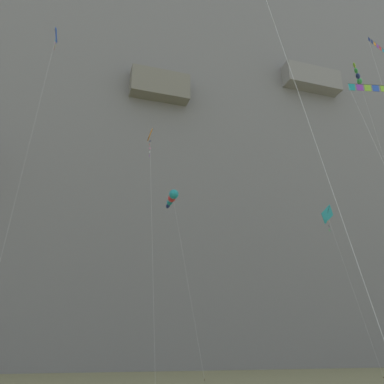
{
  "coord_description": "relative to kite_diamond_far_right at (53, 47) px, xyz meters",
  "views": [
    {
      "loc": [
        -11.55,
        -4.02,
        2.79
      ],
      "look_at": [
        -2.69,
        24.12,
        13.97
      ],
      "focal_mm": 38.48,
      "sensor_mm": 36.0,
      "label": 1
    }
  ],
  "objects": [
    {
      "name": "kite_diamond_far_right",
      "position": [
        0.0,
        0.0,
        0.0
      ],
      "size": [
        2.15,
        5.39,
        35.07
      ],
      "color": "blue",
      "rests_on": "ground"
    },
    {
      "name": "cliff_face",
      "position": [
        14.98,
        32.32,
        6.73
      ],
      "size": [
        180.0,
        33.65,
        78.18
      ],
      "color": "slate",
      "rests_on": "ground"
    },
    {
      "name": "kite_windsock_low_right",
      "position": [
        35.0,
        -4.32,
        0.93
      ],
      "size": [
        4.35,
        4.38,
        33.76
      ],
      "color": "green",
      "rests_on": "ground"
    },
    {
      "name": "kite_windsock_low_left",
      "position": [
        13.93,
        2.8,
        -14.41
      ],
      "size": [
        3.48,
        5.65,
        18.46
      ],
      "color": "teal",
      "rests_on": "ground"
    },
    {
      "name": "kite_banner_high_center",
      "position": [
        31.67,
        -11.31,
        -3.61
      ],
      "size": [
        3.55,
        3.28,
        31.91
      ],
      "color": "black",
      "rests_on": "ground"
    },
    {
      "name": "kite_banner_far_left",
      "position": [
        23.08,
        -18.47,
        -13.27
      ],
      "size": [
        3.97,
        2.99,
        20.14
      ],
      "color": "black",
      "rests_on": "ground"
    },
    {
      "name": "kite_diamond_high_left",
      "position": [
        10.46,
        -1.46,
        -10.17
      ],
      "size": [
        0.69,
        5.26,
        23.95
      ],
      "color": "orange",
      "rests_on": "ground"
    },
    {
      "name": "kite_diamond_near_cliff",
      "position": [
        33.17,
        2.27,
        -14.82
      ],
      "size": [
        2.46,
        4.5,
        19.05
      ],
      "color": "teal",
      "rests_on": "ground"
    }
  ]
}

